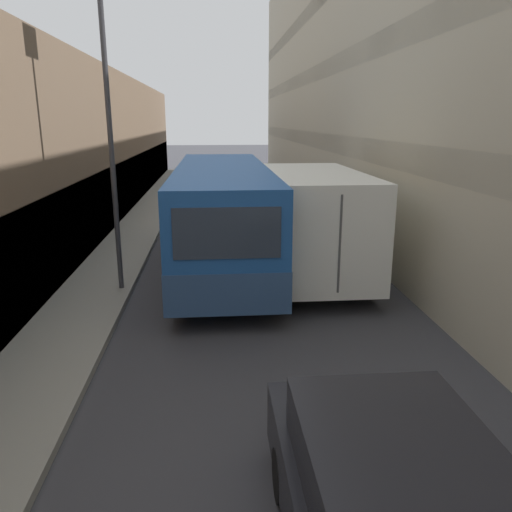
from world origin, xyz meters
The scene contains 8 objects.
ground_plane centered at (0.00, 15.00, 0.00)m, with size 150.00×150.00×0.00m, color #38383D.
sidewalk_left centered at (-3.94, 15.00, 0.07)m, with size 1.78×60.00×0.14m.
building_left_shopfront centered at (-5.93, 15.00, 2.79)m, with size 2.40×60.00×6.14m.
building_right_apartment centered at (4.81, 15.00, 6.52)m, with size 2.40×60.00×13.10m.
bus centered at (-0.74, 16.39, 1.55)m, with size 2.53×10.15×2.90m.
box_truck centered at (1.62, 15.60, 1.56)m, with size 2.31×7.47×2.88m.
panel_van centered at (-1.19, 26.06, 1.15)m, with size 1.88×4.66×2.06m.
street_lamp centered at (-3.30, 14.12, 5.27)m, with size 0.36×0.80×7.52m.
Camera 1 is at (-0.95, 2.18, 4.15)m, focal length 35.00 mm.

